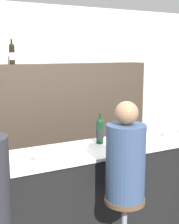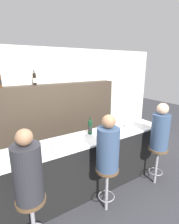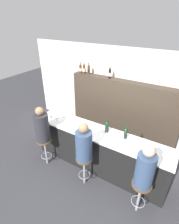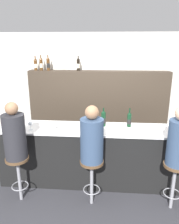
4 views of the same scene
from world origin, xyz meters
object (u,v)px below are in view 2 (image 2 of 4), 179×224
(guest_seated_right, at_px, (160,129))
(guest_seated_left, at_px, (28,170))
(wine_bottle_counter_0, at_px, (90,127))
(wine_bottle_counter_1, at_px, (109,123))
(wine_bottle_backbar_3, at_px, (35,79))
(bar_stool_left, at_px, (32,211))
(metal_bowl, at_px, (129,126))
(bar_stool_right, at_px, (157,156))
(wine_glass_2, at_px, (55,145))
(wine_glass_1, at_px, (27,152))
(guest_seated_middle, at_px, (108,146))
(bar_stool_middle, at_px, (107,178))
(wine_glass_0, at_px, (12,156))

(guest_seated_right, bearing_deg, guest_seated_left, -180.00)
(wine_bottle_counter_0, relative_size, wine_bottle_counter_1, 0.99)
(wine_bottle_backbar_3, relative_size, bar_stool_left, 0.42)
(wine_bottle_counter_0, relative_size, metal_bowl, 1.74)
(bar_stool_right, height_order, guest_seated_right, guest_seated_right)
(guest_seated_right, bearing_deg, wine_glass_2, 167.41)
(wine_bottle_counter_0, distance_m, bar_stool_right, 1.38)
(wine_bottle_counter_1, distance_m, guest_seated_right, 0.93)
(wine_glass_1, distance_m, bar_stool_right, 2.32)
(guest_seated_middle, xyz_separation_m, guest_seated_right, (1.19, -0.00, 0.01))
(wine_bottle_counter_1, bearing_deg, guest_seated_right, -48.63)
(bar_stool_right, bearing_deg, metal_bowl, 110.30)
(wine_bottle_counter_1, xyz_separation_m, wine_glass_1, (-1.61, -0.28, -0.02))
(wine_bottle_counter_1, xyz_separation_m, guest_seated_right, (0.61, -0.69, -0.03))
(bar_stool_middle, height_order, guest_seated_right, guest_seated_right)
(guest_seated_left, distance_m, guest_seated_right, 2.31)
(wine_bottle_counter_1, relative_size, wine_glass_0, 2.29)
(wine_bottle_counter_0, relative_size, bar_stool_right, 0.43)
(wine_glass_0, distance_m, bar_stool_middle, 1.39)
(wine_bottle_counter_0, xyz_separation_m, guest_seated_left, (-1.27, -0.69, -0.04))
(wine_bottle_counter_0, xyz_separation_m, guest_seated_right, (1.04, -0.69, -0.04))
(metal_bowl, bearing_deg, wine_glass_0, -175.89)
(guest_seated_middle, xyz_separation_m, bar_stool_right, (1.19, -0.00, -0.53))
(bar_stool_middle, bearing_deg, wine_glass_1, 158.22)
(wine_bottle_counter_0, bearing_deg, bar_stool_left, -151.26)
(guest_seated_left, relative_size, bar_stool_right, 1.16)
(bar_stool_right, bearing_deg, wine_bottle_backbar_3, 130.06)
(wine_bottle_counter_1, relative_size, bar_stool_left, 0.44)
(wine_glass_1, relative_size, bar_stool_middle, 0.20)
(bar_stool_middle, distance_m, guest_seated_middle, 0.53)
(wine_bottle_backbar_3, relative_size, bar_stool_middle, 0.42)
(wine_bottle_backbar_3, height_order, bar_stool_left, wine_bottle_backbar_3)
(wine_bottle_counter_1, distance_m, bar_stool_right, 1.09)
(metal_bowl, distance_m, bar_stool_right, 0.77)
(wine_bottle_counter_1, height_order, bar_stool_left, wine_bottle_counter_1)
(wine_bottle_backbar_3, height_order, bar_stool_middle, wine_bottle_backbar_3)
(metal_bowl, xyz_separation_m, bar_stool_middle, (-0.98, -0.57, -0.48))
(wine_glass_1, height_order, metal_bowl, wine_glass_1)
(bar_stool_middle, height_order, bar_stool_right, same)
(bar_stool_left, bearing_deg, bar_stool_middle, 0.00)
(wine_glass_1, bearing_deg, bar_stool_left, -102.73)
(bar_stool_left, xyz_separation_m, bar_stool_right, (2.31, 0.00, 0.00))
(wine_bottle_backbar_3, bearing_deg, wine_bottle_counter_0, -64.95)
(guest_seated_middle, height_order, guest_seated_right, guest_seated_right)
(bar_stool_middle, distance_m, guest_seated_right, 1.31)
(wine_glass_0, height_order, wine_glass_2, wine_glass_0)
(guest_seated_left, distance_m, bar_stool_middle, 1.24)
(wine_bottle_backbar_3, xyz_separation_m, wine_glass_1, (-0.60, -1.52, -0.82))
(wine_bottle_counter_1, height_order, guest_seated_middle, guest_seated_middle)
(wine_bottle_counter_1, xyz_separation_m, wine_glass_0, (-1.78, -0.28, -0.02))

